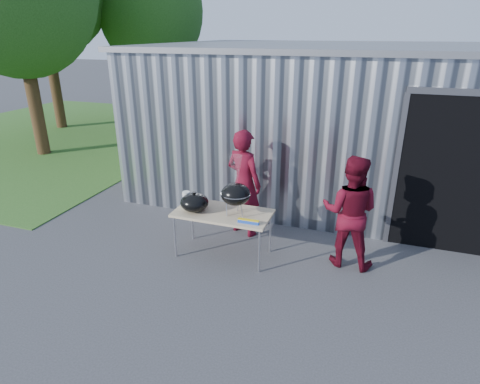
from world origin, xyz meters
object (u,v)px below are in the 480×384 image
at_px(kettle_grill, 236,189).
at_px(person_bystander, 350,212).
at_px(folding_table, 223,214).
at_px(person_cook, 244,183).

xyz_separation_m(kettle_grill, person_bystander, (1.65, 0.41, -0.30)).
distance_m(folding_table, kettle_grill, 0.51).
distance_m(person_cook, person_bystander, 1.87).
distance_m(kettle_grill, person_cook, 0.91).
bearing_deg(person_bystander, kettle_grill, 17.96).
relative_size(kettle_grill, person_bystander, 0.54).
relative_size(person_cook, person_bystander, 1.08).
bearing_deg(kettle_grill, person_bystander, 14.03).
height_order(folding_table, kettle_grill, kettle_grill).
bearing_deg(kettle_grill, person_cook, 100.48).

